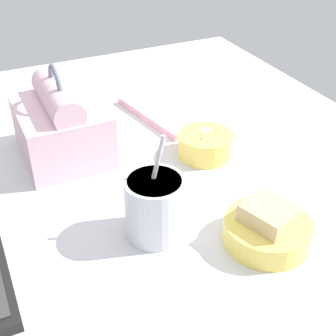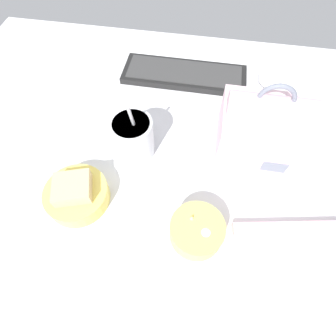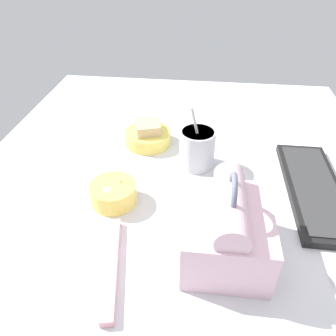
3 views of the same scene
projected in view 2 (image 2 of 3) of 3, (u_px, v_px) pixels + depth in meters
desk_surface at (172, 173)px, 62.91cm from camera, size 140.00×110.00×2.00cm
keyboard at (184, 74)px, 78.39cm from camera, size 36.47×12.48×2.10cm
lunch_bag at (263, 127)px, 60.33cm from camera, size 19.59×16.35×19.21cm
soup_cup at (133, 137)px, 60.49cm from camera, size 9.45×9.45×17.26cm
bento_bowl_sandwich at (76, 194)px, 56.08cm from camera, size 13.54×13.54×6.94cm
bento_bowl_snacks at (197, 230)px, 51.96cm from camera, size 10.84×10.84×5.76cm
computer_mouse at (270, 78)px, 76.25cm from camera, size 6.71×8.46×3.68cm
chopstick_case at (288, 228)px, 53.99cm from camera, size 23.06×6.67×1.60cm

